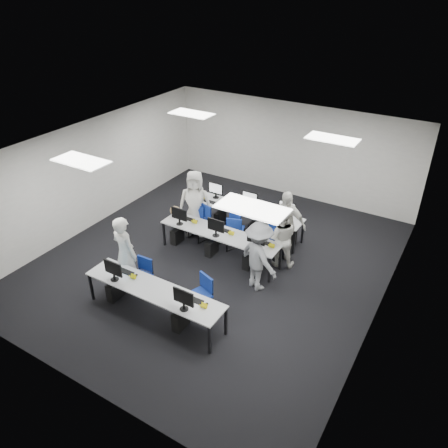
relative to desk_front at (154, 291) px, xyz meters
The scene contains 23 objects.
room 2.54m from the desk_front, 90.00° to the left, with size 9.00×9.02×3.00m.
ceiling_panels 3.33m from the desk_front, 90.00° to the left, with size 5.20×4.60×0.02m.
desk_front is the anchor object (origin of this frame).
desk_mid 2.60m from the desk_front, 90.00° to the left, with size 3.20×0.70×0.73m.
desk_back 4.00m from the desk_front, 90.00° to the left, with size 3.20×0.70×0.73m.
equipment_front 0.38m from the desk_front, behind, with size 2.51×0.41×1.19m.
equipment_mid 2.61m from the desk_front, 94.24° to the left, with size 2.91×0.41×1.19m.
equipment_back 4.04m from the desk_front, 87.27° to the left, with size 2.91×0.41×1.19m.
chair_0 1.00m from the desk_front, 148.17° to the left, with size 0.43×0.46×0.85m.
chair_1 1.03m from the desk_front, 39.16° to the left, with size 0.57×0.59×0.89m.
chair_2 3.27m from the desk_front, 106.90° to the left, with size 0.58×0.61×0.95m.
chair_3 3.21m from the desk_front, 91.15° to the left, with size 0.60×0.62×0.93m.
chair_4 3.45m from the desk_front, 71.87° to the left, with size 0.56×0.59×0.95m.
chair_5 3.62m from the desk_front, 108.41° to the left, with size 0.49×0.53×0.89m.
chair_6 3.35m from the desk_front, 89.40° to the left, with size 0.55×0.58×0.87m.
chair_7 3.63m from the desk_front, 70.50° to the left, with size 0.49×0.52×0.86m.
handbag 3.09m from the desk_front, 118.02° to the left, with size 0.34×0.22×0.28m, color olive.
student_0 1.30m from the desk_front, 157.85° to the left, with size 0.67×0.44×1.84m, color beige.
student_1 3.42m from the desk_front, 65.13° to the left, with size 0.75×0.59×1.55m, color beige.
student_2 3.49m from the desk_front, 110.04° to the left, with size 0.91×0.59×1.86m, color beige.
student_3 3.78m from the desk_front, 69.33° to the left, with size 1.06×0.44×1.81m, color beige.
photographer 2.44m from the desk_front, 55.19° to the left, with size 1.10×0.63×1.71m, color gray.
dslr_camera 2.83m from the desk_front, 55.93° to the left, with size 0.14×0.18×0.10m, color black.
Camera 1 is at (4.88, -7.70, 6.40)m, focal length 35.00 mm.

